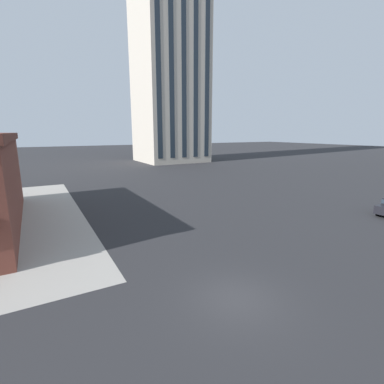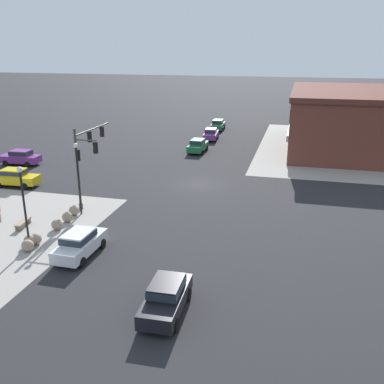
{
  "view_description": "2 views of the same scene",
  "coord_description": "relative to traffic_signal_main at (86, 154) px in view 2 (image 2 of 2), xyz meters",
  "views": [
    {
      "loc": [
        -7.57,
        -9.2,
        7.63
      ],
      "look_at": [
        1.34,
        6.56,
        3.75
      ],
      "focal_mm": 26.26,
      "sensor_mm": 36.0,
      "label": 1
    },
    {
      "loc": [
        39.17,
        9.18,
        12.76
      ],
      "look_at": [
        8.15,
        1.36,
        1.96
      ],
      "focal_mm": 40.49,
      "sensor_mm": 36.0,
      "label": 2
    }
  ],
  "objects": [
    {
      "name": "car_cross_eastbound",
      "position": [
        -20.85,
        4.44,
        -3.46
      ],
      "size": [
        4.44,
        1.97,
        1.68
      ],
      "color": "#1E6B3D",
      "rests_on": "ground"
    },
    {
      "name": "street_lamp_corner_near",
      "position": [
        2.16,
        0.33,
        -0.79
      ],
      "size": [
        0.36,
        0.36,
        5.78
      ],
      "color": "black",
      "rests_on": "ground"
    },
    {
      "name": "bollard_sphere_curb_d",
      "position": [
        8.01,
        0.03,
        -3.98
      ],
      "size": [
        0.8,
        0.8,
        0.8
      ],
      "primitive_type": "sphere",
      "color": "gray",
      "rests_on": "ground"
    },
    {
      "name": "bollard_sphere_curb_e",
      "position": [
        8.35,
        -0.18,
        -3.98
      ],
      "size": [
        0.8,
        0.8,
        0.8
      ],
      "primitive_type": "sphere",
      "color": "gray",
      "rests_on": "ground"
    },
    {
      "name": "bollard_sphere_curb_b",
      "position": [
        3.94,
        0.11,
        -3.98
      ],
      "size": [
        0.8,
        0.8,
        0.8
      ],
      "primitive_type": "sphere",
      "color": "gray",
      "rests_on": "ground"
    },
    {
      "name": "storefront_block_near_corner",
      "position": [
        -27.83,
        25.46,
        -0.59
      ],
      "size": [
        22.42,
        20.08,
        7.55
      ],
      "color": "brown",
      "rests_on": "ground"
    },
    {
      "name": "car_parked_curb",
      "position": [
        -36.49,
        4.02,
        -3.46
      ],
      "size": [
        4.44,
        1.97,
        1.68
      ],
      "color": "#1E6B3D",
      "rests_on": "ground"
    },
    {
      "name": "traffic_signal_main",
      "position": [
        0.0,
        0.0,
        0.0
      ],
      "size": [
        6.39,
        2.09,
        6.67
      ],
      "color": "#383D38",
      "rests_on": "ground"
    },
    {
      "name": "bench_near_signal",
      "position": [
        5.65,
        -2.57,
        -4.05
      ],
      "size": [
        1.85,
        0.73,
        0.49
      ],
      "color": "#9E7F66",
      "rests_on": "ground"
    },
    {
      "name": "car_main_southbound_far",
      "position": [
        13.39,
        10.98,
        -3.46
      ],
      "size": [
        4.45,
        1.99,
        1.68
      ],
      "color": "black",
      "rests_on": "ground"
    },
    {
      "name": "car_cross_westbound",
      "position": [
        -28.67,
        4.51,
        -3.46
      ],
      "size": [
        4.53,
        2.16,
        1.68
      ],
      "color": "#7A3389",
      "rests_on": "ground"
    },
    {
      "name": "ground_plane",
      "position": [
        -7.84,
        7.65,
        -4.38
      ],
      "size": [
        320.0,
        320.0,
        0.0
      ],
      "primitive_type": "plane",
      "color": "#262628"
    },
    {
      "name": "street_lamp_mid_sidewalk",
      "position": [
        8.51,
        -0.14,
        -0.9
      ],
      "size": [
        0.36,
        0.36,
        5.57
      ],
      "color": "black",
      "rests_on": "ground"
    },
    {
      "name": "bollard_sphere_curb_f",
      "position": [
        9.09,
        0.14,
        -3.98
      ],
      "size": [
        0.8,
        0.8,
        0.8
      ],
      "primitive_type": "sphere",
      "color": "gray",
      "rests_on": "ground"
    },
    {
      "name": "car_main_northbound_near",
      "position": [
        -10.0,
        -13.56,
        -3.46
      ],
      "size": [
        2.02,
        4.46,
        1.68
      ],
      "color": "#7A3389",
      "rests_on": "ground"
    },
    {
      "name": "bollard_sphere_curb_c",
      "position": [
        5.46,
        0.13,
        -3.98
      ],
      "size": [
        0.8,
        0.8,
        0.8
      ],
      "primitive_type": "sphere",
      "color": "gray",
      "rests_on": "ground"
    },
    {
      "name": "bollard_sphere_curb_a",
      "position": [
        2.54,
        -0.09,
        -3.98
      ],
      "size": [
        0.8,
        0.8,
        0.8
      ],
      "primitive_type": "sphere",
      "color": "gray",
      "rests_on": "ground"
    },
    {
      "name": "car_main_southbound_near",
      "position": [
        8.84,
        3.8,
        -3.46
      ],
      "size": [
        4.43,
        1.95,
        1.68
      ],
      "color": "silver",
      "rests_on": "ground"
    },
    {
      "name": "car_main_northbound_far",
      "position": [
        -2.97,
        -9.26,
        -3.46
      ],
      "size": [
        2.07,
        4.49,
        1.68
      ],
      "color": "gold",
      "rests_on": "ground"
    }
  ]
}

